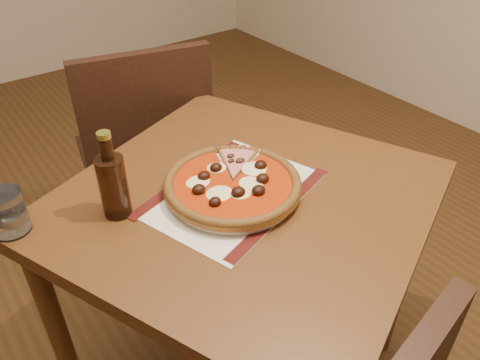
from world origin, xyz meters
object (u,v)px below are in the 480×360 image
(plate, at_px, (233,190))
(water_glass, at_px, (7,212))
(pizza, at_px, (233,183))
(table, at_px, (245,227))
(bottle, at_px, (113,184))
(chair_far, at_px, (146,148))

(plate, relative_size, water_glass, 3.12)
(pizza, height_order, water_glass, water_glass)
(table, relative_size, water_glass, 10.95)
(table, height_order, bottle, bottle)
(water_glass, relative_size, bottle, 0.47)
(pizza, distance_m, bottle, 0.27)
(pizza, bearing_deg, table, -42.66)
(pizza, height_order, bottle, bottle)
(pizza, bearing_deg, chair_far, 82.99)
(chair_far, xyz_separation_m, plate, (-0.08, -0.65, 0.24))
(plate, bearing_deg, pizza, -126.54)
(chair_far, relative_size, bottle, 4.48)
(bottle, bearing_deg, chair_far, 59.74)
(pizza, distance_m, water_glass, 0.48)
(chair_far, bearing_deg, water_glass, 54.57)
(table, relative_size, pizza, 3.28)
(chair_far, bearing_deg, table, 97.61)
(plate, relative_size, pizza, 0.93)
(bottle, bearing_deg, pizza, -21.12)
(pizza, bearing_deg, bottle, 158.88)
(pizza, bearing_deg, water_glass, 158.63)
(plate, bearing_deg, bottle, 158.99)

